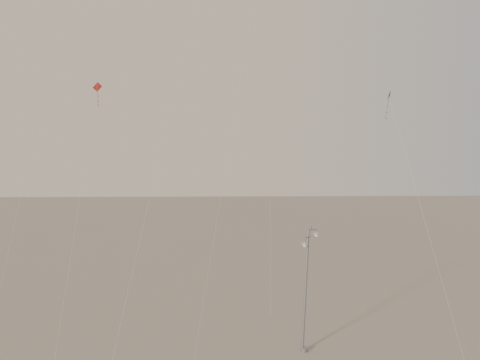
{
  "coord_description": "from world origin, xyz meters",
  "views": [
    {
      "loc": [
        -0.33,
        -24.93,
        15.45
      ],
      "look_at": [
        0.31,
        5.0,
        12.11
      ],
      "focal_mm": 35.0,
      "sensor_mm": 36.0,
      "label": 1
    }
  ],
  "objects": [
    {
      "name": "kite_5",
      "position": [
        3.71,
        23.15,
        24.7
      ],
      "size": [
        1.26,
        15.7,
        33.29
      ],
      "rotation": [
        0.0,
        0.0,
        -0.86
      ],
      "color": "maroon",
      "rests_on": "ground"
    },
    {
      "name": "kite_3",
      "position": [
        -9.89,
        6.52,
        13.73
      ],
      "size": [
        0.7,
        12.53,
        18.74
      ],
      "rotation": [
        0.0,
        0.0,
        0.17
      ],
      "color": "maroon",
      "rests_on": "ground"
    },
    {
      "name": "kite_4",
      "position": [
        13.21,
        11.83,
        14.51
      ],
      "size": [
        2.71,
        10.05,
        18.52
      ],
      "rotation": [
        0.0,
        0.0,
        1.73
      ],
      "color": "black",
      "rests_on": "ground"
    },
    {
      "name": "kite_1",
      "position": [
        -2.7,
        7.01,
        23.21
      ],
      "size": [
        6.21,
        11.54,
        30.23
      ],
      "rotation": [
        0.0,
        0.0,
        -0.98
      ],
      "color": "black",
      "rests_on": "ground"
    },
    {
      "name": "street_lamp",
      "position": [
        4.89,
        5.92,
        4.72
      ],
      "size": [
        1.41,
        1.15,
        8.84
      ],
      "color": "gray",
      "rests_on": "ground"
    }
  ]
}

